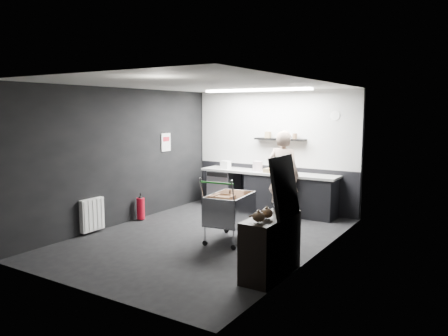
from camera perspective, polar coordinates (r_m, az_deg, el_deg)
The scene contains 22 objects.
floor at distance 7.92m, azimuth -2.29°, elevation -9.04°, with size 5.50×5.50×0.00m, color black.
ceiling at distance 7.60m, azimuth -2.40°, elevation 10.85°, with size 5.50×5.50×0.00m, color silver.
wall_back at distance 10.02m, azimuth 6.57°, elevation 2.29°, with size 5.50×5.50×0.00m, color black.
wall_front at distance 5.62m, azimuth -18.40°, elevation -2.18°, with size 5.50×5.50×0.00m, color black.
wall_left at distance 8.92m, azimuth -13.01°, elevation 1.50°, with size 5.50×5.50×0.00m, color black.
wall_right at distance 6.73m, azimuth 11.85°, elevation -0.39°, with size 5.50×5.50×0.00m, color black.
kitchen_wall_panel at distance 9.97m, azimuth 6.57°, elevation 5.15°, with size 3.95×0.02×1.70m, color silver.
dado_panel at distance 10.12m, azimuth 6.45°, elevation -2.51°, with size 3.95×0.02×1.00m, color black.
floating_shelf at distance 9.80m, azimuth 7.33°, elevation 3.75°, with size 1.20×0.22×0.04m, color black.
wall_clock at distance 9.44m, azimuth 14.31°, elevation 6.65°, with size 0.20×0.20×0.03m, color white.
poster at distance 9.85m, azimuth -7.60°, elevation 3.35°, with size 0.02×0.30×0.40m, color white.
poster_red_band at distance 9.84m, azimuth -7.59°, elevation 3.76°, with size 0.01×0.22×0.10m, color red.
radiator at distance 8.44m, azimuth -16.86°, elevation -5.86°, with size 0.10×0.50×0.60m, color white.
ceiling_strip at distance 9.19m, azimuth 4.24°, elevation 10.09°, with size 2.40×0.20×0.04m, color white.
prep_counter at distance 9.79m, azimuth 6.38°, elevation -3.10°, with size 3.20×0.61×0.90m.
person at distance 9.13m, azimuth 7.72°, elevation -0.92°, with size 0.68×0.44×1.85m, color beige.
shopping_cart at distance 7.58m, azimuth 0.74°, elevation -5.61°, with size 0.72×1.08×1.12m.
sideboard at distance 6.08m, azimuth 6.36°, elevation -9.03°, with size 0.47×1.11×1.66m.
fire_extinguisher at distance 9.21m, azimuth -10.82°, elevation -5.12°, with size 0.16×0.16×0.54m.
cardboard_box at distance 9.64m, azimuth 6.70°, elevation -0.35°, with size 0.44×0.33×0.09m, color olive.
pink_tub at distance 9.88m, azimuth 4.41°, elevation 0.26°, with size 0.22×0.22×0.22m, color beige.
white_container at distance 10.24m, azimuth 0.21°, elevation 0.44°, with size 0.20×0.16×0.18m, color white.
Camera 1 is at (4.29, -6.26, 2.26)m, focal length 35.00 mm.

